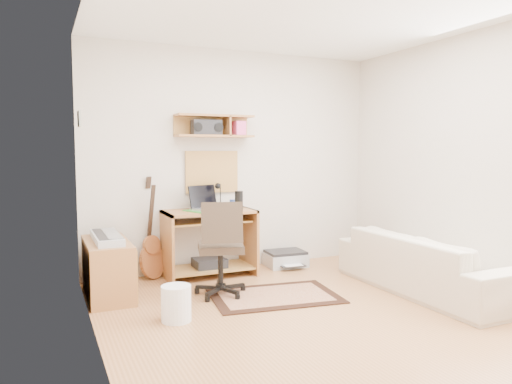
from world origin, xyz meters
name	(u,v)px	position (x,y,z in m)	size (l,w,h in m)	color
floor	(323,319)	(0.00, 0.00, -0.01)	(3.60, 4.00, 0.01)	#B47B4B
ceiling	(327,2)	(0.00, 0.00, 2.60)	(3.60, 4.00, 0.01)	white
back_wall	(235,160)	(0.00, 2.00, 1.30)	(3.60, 0.01, 2.60)	beige
left_wall	(96,169)	(-1.80, 0.00, 1.30)	(0.01, 4.00, 2.60)	beige
right_wall	(482,163)	(1.80, 0.00, 1.30)	(0.01, 4.00, 2.60)	beige
wall_shelf	(215,126)	(-0.30, 1.88, 1.70)	(0.90, 0.25, 0.26)	#A36A39
cork_board	(212,172)	(-0.30, 1.98, 1.17)	(0.64, 0.03, 0.49)	#AD7856
wall_photo	(79,119)	(-1.79, 1.50, 1.72)	(0.02, 0.20, 0.15)	#4C8CBF
desk	(209,243)	(-0.43, 1.73, 0.38)	(1.00, 0.55, 0.75)	#A36A39
laptop	(210,198)	(-0.42, 1.71, 0.89)	(0.37, 0.37, 0.28)	silver
speaker	(239,200)	(-0.08, 1.68, 0.85)	(0.09, 0.09, 0.21)	black
desk_lamp	(220,196)	(-0.24, 1.87, 0.90)	(0.10, 0.10, 0.29)	black
pencil_cup	(232,204)	(-0.10, 1.83, 0.80)	(0.07, 0.07, 0.10)	#2F498E
boombox	(206,128)	(-0.40, 1.87, 1.68)	(0.33, 0.15, 0.17)	black
rug	(275,296)	(-0.10, 0.72, 0.01)	(1.21, 0.81, 0.02)	tan
task_chair	(220,247)	(-0.56, 0.98, 0.48)	(0.49, 0.49, 0.95)	#31271D
cabinet	(107,269)	(-1.58, 1.39, 0.28)	(0.40, 0.90, 0.55)	#A36A39
music_keyboard	(107,237)	(-1.58, 1.39, 0.58)	(0.24, 0.76, 0.07)	#B2B5BA
guitar	(152,228)	(-1.05, 1.86, 0.57)	(0.30, 0.19, 1.14)	#A76033
waste_basket	(176,303)	(-1.15, 0.46, 0.15)	(0.25, 0.25, 0.30)	white
printer	(285,259)	(0.57, 1.78, 0.09)	(0.48, 0.37, 0.18)	#A5A8AA
sofa	(427,253)	(1.38, 0.25, 0.39)	(1.99, 0.58, 0.78)	#C3B59B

